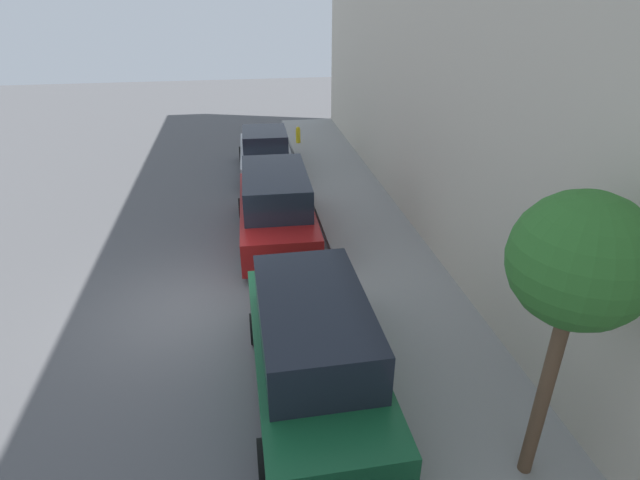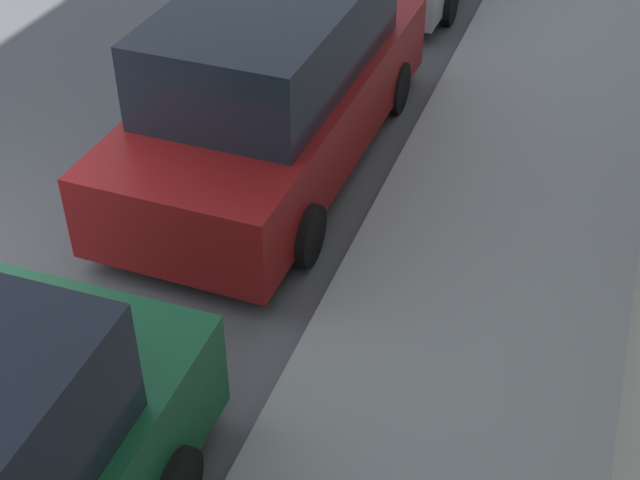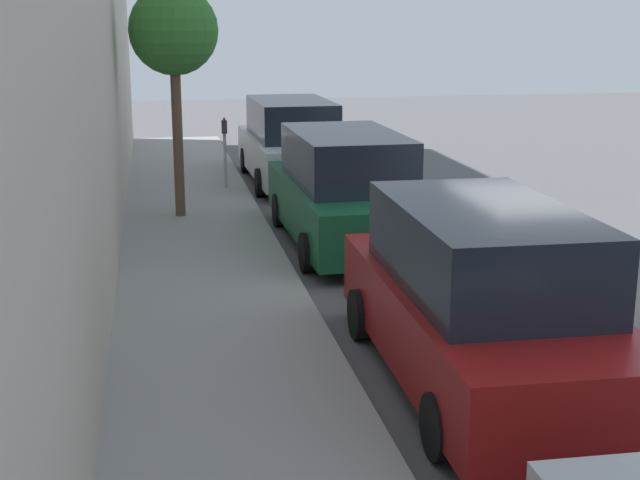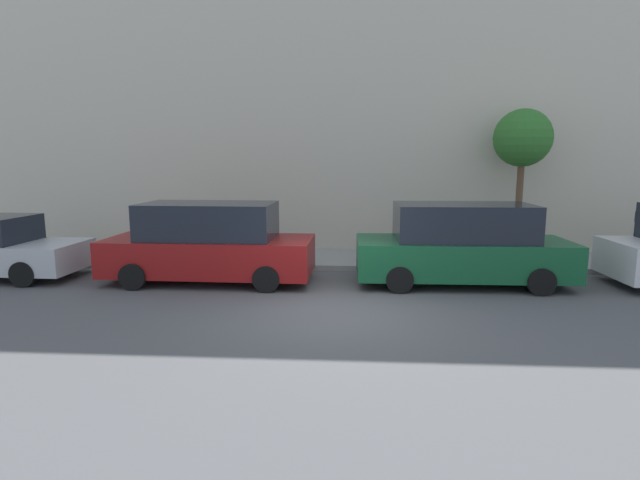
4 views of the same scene
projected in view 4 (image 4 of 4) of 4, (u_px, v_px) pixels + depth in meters
The scene contains 7 objects.
ground_plane at pixel (337, 311), 9.69m from camera, with size 60.00×60.00×0.00m, color #515154.
sidewalk at pixel (342, 259), 14.38m from camera, with size 2.54×32.00×0.15m.
building_facade at pixel (345, 84), 15.79m from camera, with size 2.00×32.00×10.54m.
parked_minivan_second at pixel (462, 246), 11.66m from camera, with size 2.02×4.93×1.90m.
parked_minivan_third at pixel (210, 244), 11.92m from camera, with size 2.02×4.94×1.90m.
parking_meter_near at pixel (637, 232), 12.92m from camera, with size 0.11×0.15×1.49m.
street_tree at pixel (523, 140), 13.76m from camera, with size 1.59×1.59×4.15m.
Camera 4 is at (-9.35, -0.28, 2.91)m, focal length 28.00 mm.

